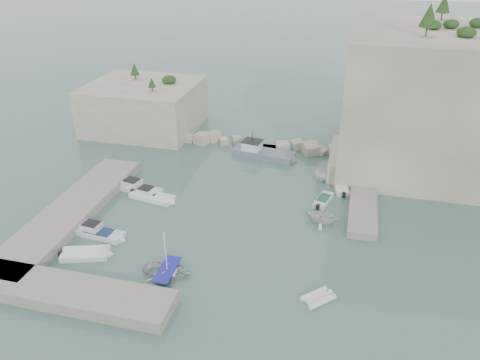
% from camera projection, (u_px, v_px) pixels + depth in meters
% --- Properties ---
extents(ground, '(400.00, 400.00, 0.00)m').
position_uv_depth(ground, '(226.00, 233.00, 47.73)').
color(ground, '#496E62').
rests_on(ground, ground).
extents(cliff_east, '(26.00, 22.00, 17.00)m').
position_uv_depth(cliff_east, '(451.00, 101.00, 58.48)').
color(cliff_east, beige).
rests_on(cliff_east, ground).
extents(cliff_terrace, '(8.00, 10.00, 2.50)m').
position_uv_depth(cliff_terrace, '(361.00, 161.00, 59.75)').
color(cliff_terrace, beige).
rests_on(cliff_terrace, ground).
extents(outcrop_west, '(16.00, 14.00, 7.00)m').
position_uv_depth(outcrop_west, '(144.00, 106.00, 71.84)').
color(outcrop_west, beige).
rests_on(outcrop_west, ground).
extents(quay_west, '(5.00, 24.00, 1.10)m').
position_uv_depth(quay_west, '(71.00, 211.00, 50.29)').
color(quay_west, '#9E9689').
rests_on(quay_west, ground).
extents(quay_south, '(18.00, 4.00, 1.10)m').
position_uv_depth(quay_south, '(69.00, 293.00, 38.92)').
color(quay_south, '#9E9689').
rests_on(quay_south, ground).
extents(ledge_east, '(3.00, 16.00, 0.80)m').
position_uv_depth(ledge_east, '(363.00, 198.00, 53.18)').
color(ledge_east, '#9E9689').
rests_on(ledge_east, ground).
extents(breakwater, '(28.00, 3.00, 1.40)m').
position_uv_depth(breakwater, '(261.00, 143.00, 66.47)').
color(breakwater, beige).
rests_on(breakwater, ground).
extents(motorboat_b, '(5.94, 2.77, 1.40)m').
position_uv_depth(motorboat_b, '(152.00, 199.00, 53.78)').
color(motorboat_b, white).
rests_on(motorboat_b, ground).
extents(motorboat_d, '(5.98, 2.33, 1.40)m').
position_uv_depth(motorboat_d, '(99.00, 235.00, 47.27)').
color(motorboat_d, silver).
rests_on(motorboat_d, ground).
extents(motorboat_e, '(5.17, 3.34, 0.70)m').
position_uv_depth(motorboat_e, '(86.00, 256.00, 44.24)').
color(motorboat_e, white).
rests_on(motorboat_e, ground).
extents(motorboat_a, '(6.75, 3.29, 1.40)m').
position_uv_depth(motorboat_a, '(138.00, 191.00, 55.43)').
color(motorboat_a, silver).
rests_on(motorboat_a, ground).
extents(rowboat, '(4.38, 3.19, 0.89)m').
position_uv_depth(rowboat, '(168.00, 274.00, 41.94)').
color(rowboat, silver).
rests_on(rowboat, ground).
extents(inflatable_dinghy, '(3.07, 3.10, 0.44)m').
position_uv_depth(inflatable_dinghy, '(318.00, 299.00, 39.01)').
color(inflatable_dinghy, silver).
rests_on(inflatable_dinghy, ground).
extents(tender_east_a, '(4.06, 3.65, 1.90)m').
position_uv_depth(tender_east_a, '(322.00, 222.00, 49.43)').
color(tender_east_a, white).
rests_on(tender_east_a, ground).
extents(tender_east_b, '(2.22, 4.09, 0.70)m').
position_uv_depth(tender_east_b, '(323.00, 202.00, 53.12)').
color(tender_east_b, silver).
rests_on(tender_east_b, ground).
extents(tender_east_c, '(2.45, 4.80, 0.70)m').
position_uv_depth(tender_east_c, '(340.00, 188.00, 55.99)').
color(tender_east_c, white).
rests_on(tender_east_c, ground).
extents(tender_east_d, '(4.92, 3.00, 1.78)m').
position_uv_depth(tender_east_d, '(332.00, 181.00, 57.74)').
color(tender_east_d, white).
rests_on(tender_east_d, ground).
extents(work_boat, '(9.51, 4.02, 2.20)m').
position_uv_depth(work_boat, '(263.00, 157.00, 63.92)').
color(work_boat, slate).
rests_on(work_boat, ground).
extents(rowboat_mast, '(0.10, 0.10, 4.20)m').
position_uv_depth(rowboat_mast, '(165.00, 251.00, 40.75)').
color(rowboat_mast, white).
rests_on(rowboat_mast, rowboat).
extents(vegetation, '(53.48, 13.88, 13.40)m').
position_uv_depth(vegetation, '(420.00, 19.00, 56.39)').
color(vegetation, '#1E4219').
rests_on(vegetation, ground).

